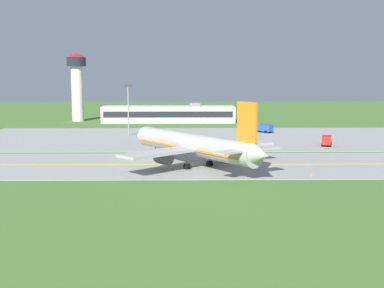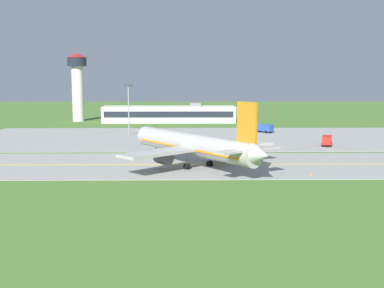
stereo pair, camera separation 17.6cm
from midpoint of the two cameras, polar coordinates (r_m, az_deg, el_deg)
The scene contains 11 objects.
ground_plane at distance 92.88m, azimuth -0.20°, elevation -2.47°, with size 500.00×500.00×0.00m, color #47702D.
taxiway_strip at distance 92.88m, azimuth -0.20°, elevation -2.44°, with size 240.00×28.00×0.10m, color gray.
apron_pad at distance 134.86m, azimuth 3.84°, elevation 0.74°, with size 140.00×52.00×0.10m, color gray.
taxiway_centreline at distance 92.87m, azimuth -0.20°, elevation -2.40°, with size 220.00×0.60×0.01m, color yellow.
airplane_lead at distance 90.13m, azimuth 0.15°, elevation -0.12°, with size 28.81×34.41×12.70m.
service_truck_baggage at distance 148.41m, azimuth 8.37°, elevation 1.90°, with size 5.51×5.85×2.60m.
service_truck_fuel at distance 122.67m, azimuth 15.48°, elevation 0.47°, with size 3.81×6.34×2.60m.
terminal_building at distance 181.85m, azimuth -2.77°, elevation 3.51°, with size 48.98×10.38×7.22m.
control_tower at distance 191.17m, azimuth -13.37°, elevation 7.30°, with size 7.60×7.60×25.83m.
apron_light_mast at distance 140.50m, azimuth -7.52°, elevation 4.77°, with size 2.40×0.50×14.70m.
traffic_cone_near_edge at distance 84.73m, azimuth 13.75°, elevation -3.49°, with size 0.44×0.44×0.60m, color orange.
Camera 1 is at (-1.14, -91.40, 16.51)m, focal length 45.48 mm.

